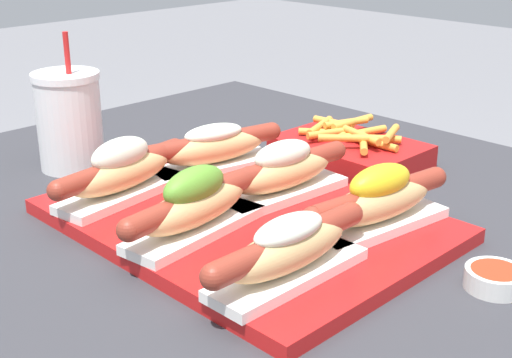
# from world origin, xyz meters

# --- Properties ---
(serving_tray) EXTENTS (0.46, 0.34, 0.02)m
(serving_tray) POSITION_xyz_m (-0.02, 0.02, 0.73)
(serving_tray) COLOR red
(serving_tray) RESTS_ON patio_table
(hot_dog_0) EXTENTS (0.09, 0.22, 0.08)m
(hot_dog_0) POSITION_xyz_m (-0.17, -0.05, 0.77)
(hot_dog_0) COLOR white
(hot_dog_0) RESTS_ON serving_tray
(hot_dog_1) EXTENTS (0.08, 0.22, 0.08)m
(hot_dog_1) POSITION_xyz_m (-0.02, -0.06, 0.77)
(hot_dog_1) COLOR white
(hot_dog_1) RESTS_ON serving_tray
(hot_dog_2) EXTENTS (0.06, 0.23, 0.07)m
(hot_dog_2) POSITION_xyz_m (0.13, -0.06, 0.77)
(hot_dog_2) COLOR white
(hot_dog_2) RESTS_ON serving_tray
(hot_dog_3) EXTENTS (0.10, 0.22, 0.07)m
(hot_dog_3) POSITION_xyz_m (-0.16, 0.10, 0.77)
(hot_dog_3) COLOR white
(hot_dog_3) RESTS_ON serving_tray
(hot_dog_4) EXTENTS (0.07, 0.22, 0.08)m
(hot_dog_4) POSITION_xyz_m (-0.03, 0.09, 0.77)
(hot_dog_4) COLOR white
(hot_dog_4) RESTS_ON serving_tray
(hot_dog_5) EXTENTS (0.08, 0.22, 0.08)m
(hot_dog_5) POSITION_xyz_m (0.12, 0.10, 0.77)
(hot_dog_5) COLOR white
(hot_dog_5) RESTS_ON serving_tray
(sauce_bowl) EXTENTS (0.06, 0.06, 0.02)m
(sauce_bowl) POSITION_xyz_m (0.27, 0.10, 0.73)
(sauce_bowl) COLOR silver
(sauce_bowl) RESTS_ON patio_table
(drink_cup) EXTENTS (0.10, 0.10, 0.21)m
(drink_cup) POSITION_xyz_m (-0.36, -0.01, 0.79)
(drink_cup) COLOR white
(drink_cup) RESTS_ON patio_table
(fries_basket) EXTENTS (0.21, 0.15, 0.06)m
(fries_basket) POSITION_xyz_m (-0.08, 0.30, 0.74)
(fries_basket) COLOR #B21919
(fries_basket) RESTS_ON patio_table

